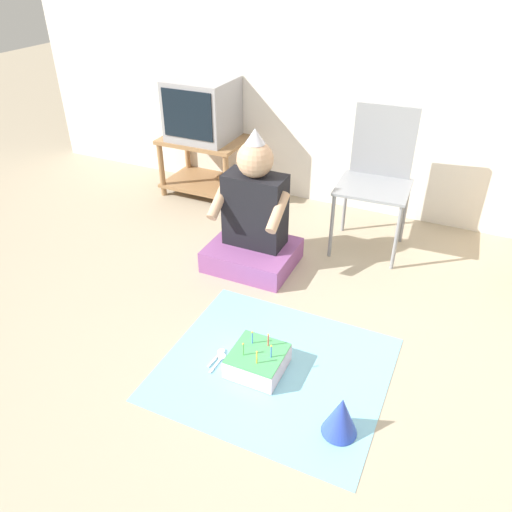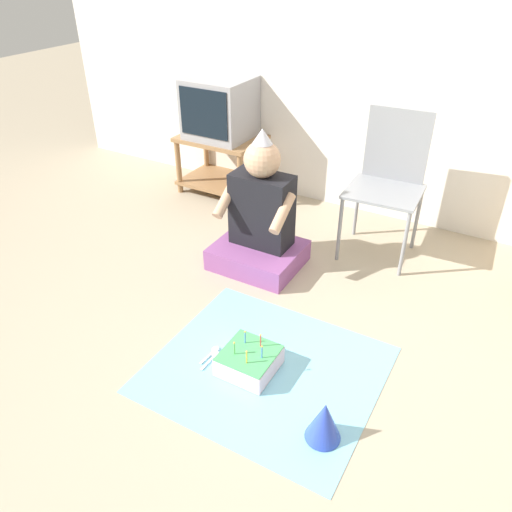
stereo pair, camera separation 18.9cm
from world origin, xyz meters
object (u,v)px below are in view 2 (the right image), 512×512
Objects in this scene: person_seated at (260,222)px; party_hat_blue at (324,421)px; folding_chair at (389,175)px; birthday_cake at (249,360)px; tv at (220,108)px.

party_hat_blue is at bearing -49.69° from person_seated.
birthday_cake is at bearing -97.48° from folding_chair.
birthday_cake is at bearing -63.86° from person_seated.
folding_chair reaches higher than party_hat_blue.
tv is 2.38× the size of party_hat_blue.
folding_chair reaches higher than birthday_cake.
party_hat_blue is (0.28, -1.62, -0.43)m from folding_chair.
tv reaches higher than birthday_cake.
party_hat_blue is at bearing -47.60° from tv.
person_seated reaches higher than party_hat_blue.
folding_chair is at bearing 82.52° from birthday_cake.
tv is at bearing 134.91° from person_seated.
folding_chair reaches higher than tv.
tv is at bearing 126.35° from birthday_cake.
folding_chair is (1.42, -0.24, -0.16)m from tv.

